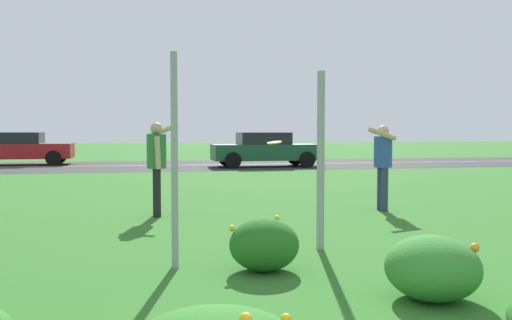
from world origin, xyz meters
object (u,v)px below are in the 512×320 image
(frisbee_orange, at_px, (274,143))
(car_red_center_left, at_px, (19,148))
(person_catcher_blue_shirt, at_px, (383,160))
(sign_post_near_path, at_px, (174,161))
(sign_post_by_roadside, at_px, (321,161))
(car_dark_green_center_right, at_px, (265,149))
(person_thrower_green_shirt, at_px, (157,160))

(frisbee_orange, xyz_separation_m, car_red_center_left, (-7.67, 16.66, -0.56))
(person_catcher_blue_shirt, bearing_deg, car_red_center_left, 120.47)
(sign_post_near_path, bearing_deg, sign_post_by_roadside, 17.85)
(sign_post_near_path, distance_m, sign_post_by_roadside, 1.97)
(sign_post_near_path, distance_m, frisbee_orange, 4.17)
(car_dark_green_center_right, bearing_deg, car_red_center_left, 161.58)
(sign_post_by_roadside, distance_m, car_red_center_left, 21.10)
(sign_post_by_roadside, relative_size, car_dark_green_center_right, 0.50)
(sign_post_near_path, relative_size, car_dark_green_center_right, 0.52)
(person_thrower_green_shirt, bearing_deg, frisbee_orange, -4.02)
(person_thrower_green_shirt, distance_m, frisbee_orange, 2.11)
(sign_post_near_path, bearing_deg, person_thrower_green_shirt, 91.26)
(sign_post_near_path, xyz_separation_m, car_red_center_left, (-5.67, 20.31, -0.44))
(car_dark_green_center_right, bearing_deg, frisbee_orange, -101.93)
(person_catcher_blue_shirt, height_order, car_red_center_left, person_catcher_blue_shirt)
(sign_post_near_path, height_order, car_dark_green_center_right, sign_post_near_path)
(sign_post_by_roadside, distance_m, person_thrower_green_shirt, 3.75)
(car_red_center_left, bearing_deg, car_dark_green_center_right, -18.42)
(frisbee_orange, xyz_separation_m, car_dark_green_center_right, (2.78, 13.17, -0.56))
(car_red_center_left, bearing_deg, frisbee_orange, -65.26)
(sign_post_near_path, relative_size, person_catcher_blue_shirt, 1.46)
(car_red_center_left, xyz_separation_m, car_dark_green_center_right, (10.46, -3.48, 0.00))
(person_thrower_green_shirt, height_order, car_red_center_left, person_thrower_green_shirt)
(sign_post_by_roadside, bearing_deg, car_dark_green_center_right, 79.81)
(person_catcher_blue_shirt, distance_m, car_red_center_left, 19.30)
(person_thrower_green_shirt, distance_m, car_dark_green_center_right, 13.91)
(sign_post_by_roadside, distance_m, car_dark_green_center_right, 16.49)
(frisbee_orange, bearing_deg, sign_post_near_path, -118.75)
(sign_post_by_roadside, distance_m, person_catcher_blue_shirt, 3.81)
(sign_post_by_roadside, height_order, car_red_center_left, sign_post_by_roadside)
(sign_post_near_path, relative_size, sign_post_by_roadside, 1.05)
(frisbee_orange, height_order, car_dark_green_center_right, car_dark_green_center_right)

